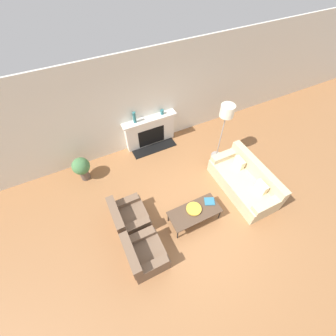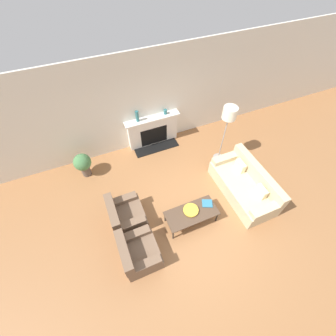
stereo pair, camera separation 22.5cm
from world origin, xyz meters
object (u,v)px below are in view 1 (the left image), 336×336
object	(u,v)px
armchair_far	(129,218)
fireplace	(150,132)
book	(209,201)
mantel_vase_left	(134,117)
armchair_near	(144,254)
couch	(245,182)
mantel_vase_center_left	(162,112)
coffee_table	(195,212)
bowl	(194,209)
potted_plant	(81,167)
floor_lamp	(226,115)

from	to	relation	value
armchair_far	fireplace	bearing A→B (deg)	-33.98
fireplace	armchair_far	distance (m)	2.83
book	mantel_vase_left	world-z (taller)	mantel_vase_left
armchair_near	mantel_vase_left	world-z (taller)	mantel_vase_left
mantel_vase_left	couch	bearing A→B (deg)	-54.20
mantel_vase_center_left	coffee_table	bearing A→B (deg)	-100.71
armchair_far	bowl	distance (m)	1.55
coffee_table	bowl	xyz separation A→B (m)	(0.00, 0.06, 0.06)
fireplace	mantel_vase_center_left	size ratio (longest dim) A/B	11.86
book	potted_plant	world-z (taller)	potted_plant
bowl	mantel_vase_left	bearing A→B (deg)	95.91
mantel_vase_center_left	armchair_near	bearing A→B (deg)	-121.23
couch	mantel_vase_left	bearing A→B (deg)	-144.20
potted_plant	armchair_far	bearing A→B (deg)	-71.03
couch	coffee_table	size ratio (longest dim) A/B	1.58
potted_plant	bowl	bearing A→B (deg)	-49.06
book	potted_plant	xyz separation A→B (m)	(-2.55, 2.40, 0.05)
coffee_table	mantel_vase_center_left	distance (m)	3.09
armchair_far	bowl	size ratio (longest dim) A/B	2.38
coffee_table	book	xyz separation A→B (m)	(0.46, 0.08, 0.04)
fireplace	bowl	size ratio (longest dim) A/B	4.62
armchair_near	bowl	size ratio (longest dim) A/B	2.38
armchair_near	potted_plant	distance (m)	2.90
bowl	mantel_vase_center_left	bearing A→B (deg)	79.17
book	floor_lamp	bearing A→B (deg)	73.81
bowl	armchair_far	bearing A→B (deg)	159.58
coffee_table	armchair_near	bearing A→B (deg)	-166.37
armchair_far	coffee_table	distance (m)	1.57
armchair_near	book	bearing A→B (deg)	-77.36
mantel_vase_left	floor_lamp	bearing A→B (deg)	-35.12
coffee_table	potted_plant	xyz separation A→B (m)	(-2.09, 2.47, 0.09)
fireplace	potted_plant	bearing A→B (deg)	-168.06
fireplace	floor_lamp	xyz separation A→B (m)	(1.59, -1.40, 1.06)
fireplace	mantel_vase_center_left	distance (m)	0.72
armchair_near	mantel_vase_left	size ratio (longest dim) A/B	2.54
mantel_vase_center_left	couch	bearing A→B (deg)	-67.78
couch	bowl	world-z (taller)	couch
armchair_far	coffee_table	bearing A→B (deg)	-112.42
mantel_vase_left	potted_plant	size ratio (longest dim) A/B	0.45
book	mantel_vase_center_left	xyz separation A→B (m)	(0.10, 2.88, 0.66)
fireplace	couch	size ratio (longest dim) A/B	0.86
book	potted_plant	size ratio (longest dim) A/B	0.41
fireplace	armchair_near	bearing A→B (deg)	-115.64
armchair_far	floor_lamp	bearing A→B (deg)	-73.41
fireplace	bowl	bearing A→B (deg)	-92.57
armchair_near	book	xyz separation A→B (m)	(1.90, 0.43, 0.12)
couch	book	size ratio (longest dim) A/B	6.26
couch	armchair_near	world-z (taller)	couch
couch	coffee_table	bearing A→B (deg)	-82.47
fireplace	armchair_far	xyz separation A→B (m)	(-1.58, -2.35, -0.19)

